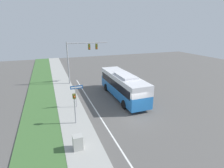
{
  "coord_description": "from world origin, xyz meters",
  "views": [
    {
      "loc": [
        -8.09,
        -14.73,
        8.8
      ],
      "look_at": [
        -0.39,
        5.85,
        1.68
      ],
      "focal_mm": 28.0,
      "sensor_mm": 36.0,
      "label": 1
    }
  ],
  "objects_px": {
    "street_sign": "(76,92)",
    "utility_cabinet": "(78,142)",
    "pedestrian_signal": "(75,104)",
    "signal_gantry": "(80,54)",
    "bus": "(123,84)"
  },
  "relations": [
    {
      "from": "bus",
      "to": "street_sign",
      "type": "xyz_separation_m",
      "value": [
        -6.17,
        -1.04,
        0.12
      ]
    },
    {
      "from": "pedestrian_signal",
      "to": "street_sign",
      "type": "xyz_separation_m",
      "value": [
        0.72,
        3.54,
        -0.18
      ]
    },
    {
      "from": "bus",
      "to": "utility_cabinet",
      "type": "relative_size",
      "value": 9.09
    },
    {
      "from": "pedestrian_signal",
      "to": "street_sign",
      "type": "distance_m",
      "value": 3.62
    },
    {
      "from": "bus",
      "to": "signal_gantry",
      "type": "relative_size",
      "value": 1.52
    },
    {
      "from": "bus",
      "to": "pedestrian_signal",
      "type": "distance_m",
      "value": 8.28
    },
    {
      "from": "bus",
      "to": "pedestrian_signal",
      "type": "xyz_separation_m",
      "value": [
        -6.89,
        -4.58,
        0.3
      ]
    },
    {
      "from": "signal_gantry",
      "to": "pedestrian_signal",
      "type": "relative_size",
      "value": 2.18
    },
    {
      "from": "street_sign",
      "to": "utility_cabinet",
      "type": "bearing_deg",
      "value": -99.2
    },
    {
      "from": "bus",
      "to": "signal_gantry",
      "type": "xyz_separation_m",
      "value": [
        -3.82,
        8.25,
        3.02
      ]
    },
    {
      "from": "pedestrian_signal",
      "to": "street_sign",
      "type": "relative_size",
      "value": 1.13
    },
    {
      "from": "street_sign",
      "to": "signal_gantry",
      "type": "bearing_deg",
      "value": 75.81
    },
    {
      "from": "street_sign",
      "to": "utility_cabinet",
      "type": "height_order",
      "value": "street_sign"
    },
    {
      "from": "pedestrian_signal",
      "to": "utility_cabinet",
      "type": "bearing_deg",
      "value": -97.02
    },
    {
      "from": "street_sign",
      "to": "pedestrian_signal",
      "type": "bearing_deg",
      "value": -101.53
    }
  ]
}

